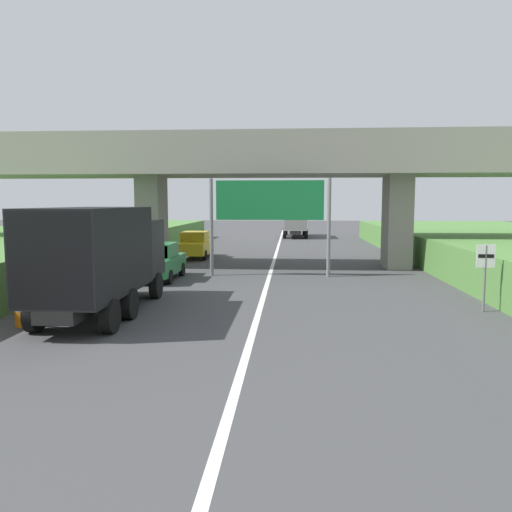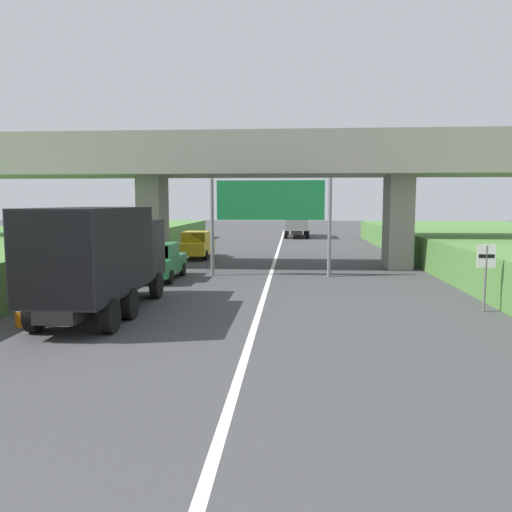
{
  "view_description": "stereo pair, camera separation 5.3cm",
  "coord_description": "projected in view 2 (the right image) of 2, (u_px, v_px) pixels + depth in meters",
  "views": [
    {
      "loc": [
        1.04,
        1.12,
        3.6
      ],
      "look_at": [
        0.0,
        15.95,
        2.0
      ],
      "focal_mm": 35.16,
      "sensor_mm": 36.0,
      "label": 1
    },
    {
      "loc": [
        1.09,
        1.12,
        3.6
      ],
      "look_at": [
        0.0,
        15.95,
        2.0
      ],
      "focal_mm": 35.16,
      "sensor_mm": 36.0,
      "label": 2
    }
  ],
  "objects": [
    {
      "name": "lane_centre_stripe",
      "position": [
        268.0,
        283.0,
        22.35
      ],
      "size": [
        0.2,
        86.4,
        0.01
      ],
      "primitive_type": "cube",
      "color": "white",
      "rests_on": "ground"
    },
    {
      "name": "overpass_bridge",
      "position": [
        273.0,
        169.0,
        27.53
      ],
      "size": [
        40.0,
        4.8,
        7.24
      ],
      "color": "gray",
      "rests_on": "ground"
    },
    {
      "name": "overhead_highway_sign",
      "position": [
        270.0,
        206.0,
        24.14
      ],
      "size": [
        5.88,
        0.18,
        4.74
      ],
      "color": "slate",
      "rests_on": "ground"
    },
    {
      "name": "speed_limit_sign",
      "position": [
        486.0,
        267.0,
        16.37
      ],
      "size": [
        0.6,
        0.08,
        2.23
      ],
      "color": "slate",
      "rests_on": "ground"
    },
    {
      "name": "truck_white",
      "position": [
        297.0,
        218.0,
        51.68
      ],
      "size": [
        2.44,
        7.3,
        3.44
      ],
      "color": "black",
      "rests_on": "ground"
    },
    {
      "name": "truck_black",
      "position": [
        102.0,
        255.0,
        15.94
      ],
      "size": [
        2.44,
        7.3,
        3.44
      ],
      "color": "black",
      "rests_on": "ground"
    },
    {
      "name": "car_yellow",
      "position": [
        196.0,
        245.0,
        32.33
      ],
      "size": [
        1.86,
        4.1,
        1.72
      ],
      "color": "gold",
      "rests_on": "ground"
    },
    {
      "name": "car_green",
      "position": [
        159.0,
        261.0,
        23.26
      ],
      "size": [
        1.86,
        4.1,
        1.72
      ],
      "color": "#236B38",
      "rests_on": "ground"
    },
    {
      "name": "construction_barrel_2",
      "position": [
        25.0,
        310.0,
        14.64
      ],
      "size": [
        0.57,
        0.57,
        0.9
      ],
      "color": "orange",
      "rests_on": "ground"
    },
    {
      "name": "construction_barrel_3",
      "position": [
        81.0,
        288.0,
        18.41
      ],
      "size": [
        0.57,
        0.57,
        0.9
      ],
      "color": "orange",
      "rests_on": "ground"
    },
    {
      "name": "construction_barrel_4",
      "position": [
        121.0,
        273.0,
        22.16
      ],
      "size": [
        0.57,
        0.57,
        0.9
      ],
      "color": "orange",
      "rests_on": "ground"
    }
  ]
}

